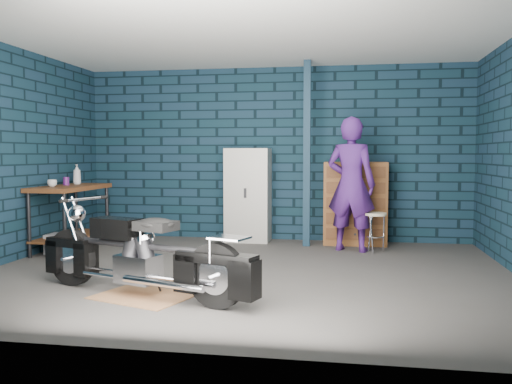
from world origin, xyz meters
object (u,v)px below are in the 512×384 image
at_px(workbench, 71,218).
at_px(motorcycle, 142,249).
at_px(locker, 248,195).
at_px(shop_stool, 375,233).
at_px(tool_chest, 355,203).
at_px(person, 351,184).
at_px(storage_bin, 64,244).

height_order(workbench, motorcycle, motorcycle).
bearing_deg(locker, workbench, -152.67).
xyz_separation_m(workbench, shop_stool, (4.20, 0.55, -0.18)).
bearing_deg(motorcycle, locker, 102.49).
relative_size(tool_chest, shop_stool, 2.26).
bearing_deg(motorcycle, person, 74.29).
relative_size(workbench, locker, 0.97).
height_order(workbench, person, person).
relative_size(motorcycle, person, 1.12).
bearing_deg(workbench, shop_stool, 7.44).
bearing_deg(shop_stool, storage_bin, -169.22).
bearing_deg(tool_chest, motorcycle, -120.71).
height_order(storage_bin, tool_chest, tool_chest).
distance_m(motorcycle, shop_stool, 3.58).
relative_size(workbench, person, 0.75).
xyz_separation_m(locker, shop_stool, (1.90, -0.64, -0.45)).
relative_size(motorcycle, locker, 1.45).
relative_size(storage_bin, tool_chest, 0.35).
bearing_deg(tool_chest, person, -96.75).
bearing_deg(tool_chest, shop_stool, -67.54).
distance_m(tool_chest, shop_stool, 0.78).
distance_m(person, locker, 1.68).
distance_m(storage_bin, locker, 2.76).
distance_m(locker, shop_stool, 2.05).
height_order(motorcycle, storage_bin, motorcycle).
bearing_deg(person, tool_chest, -79.48).
bearing_deg(shop_stool, locker, 161.27).
relative_size(person, shop_stool, 3.41).
height_order(person, storage_bin, person).
height_order(person, shop_stool, person).
bearing_deg(shop_stool, tool_chest, 112.46).
bearing_deg(storage_bin, workbench, 94.63).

